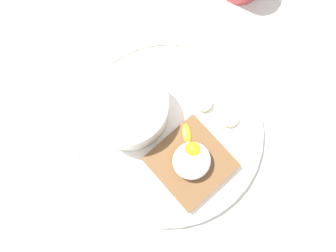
{
  "coord_description": "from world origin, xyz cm",
  "views": [
    {
      "loc": [
        7.26,
        8.19,
        51.86
      ],
      "look_at": [
        0.0,
        0.0,
        5.0
      ],
      "focal_mm": 35.0,
      "sensor_mm": 36.0,
      "label": 1
    }
  ],
  "objects": [
    {
      "name": "toast_slice",
      "position": [
        0.98,
        6.13,
        3.86
      ],
      "size": [
        10.33,
        10.33,
        1.54
      ],
      "color": "brown",
      "rests_on": "plate"
    },
    {
      "name": "banana_slice_front",
      "position": [
        -6.69,
        0.69,
        3.63
      ],
      "size": [
        2.85,
        2.78,
        1.36
      ],
      "color": "#F4E6BB",
      "rests_on": "plate"
    },
    {
      "name": "oatmeal_bowl",
      "position": [
        2.73,
        -5.67,
        5.93
      ],
      "size": [
        11.97,
        11.97,
        5.83
      ],
      "color": "white",
      "rests_on": "plate"
    },
    {
      "name": "ground_plane",
      "position": [
        0.0,
        0.0,
        1.0
      ],
      "size": [
        120.0,
        120.0,
        2.0
      ],
      "primitive_type": "cube",
      "color": "beige",
      "rests_on": "ground"
    },
    {
      "name": "plate",
      "position": [
        0.0,
        0.0,
        2.8
      ],
      "size": [
        29.38,
        29.38,
        1.6
      ],
      "color": "white",
      "rests_on": "ground_plane"
    },
    {
      "name": "banana_slice_left",
      "position": [
        -8.09,
        4.86,
        3.5
      ],
      "size": [
        3.35,
        3.38,
        1.07
      ],
      "color": "beige",
      "rests_on": "plate"
    },
    {
      "name": "poached_egg",
      "position": [
        0.86,
        5.96,
        6.06
      ],
      "size": [
        6.41,
        7.75,
        3.42
      ],
      "color": "white",
      "rests_on": "toast_slice"
    }
  ]
}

